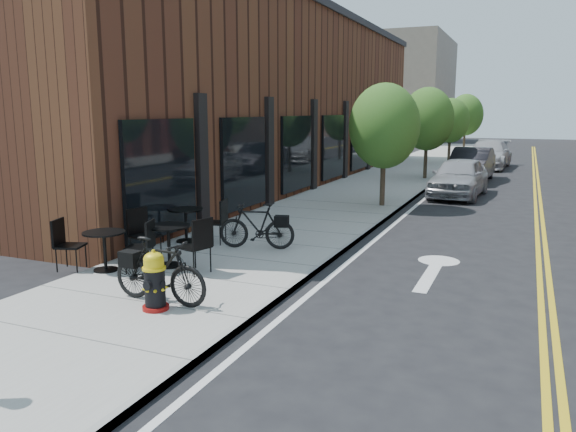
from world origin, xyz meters
The scene contains 17 objects.
ground centered at (0.00, 0.00, 0.00)m, with size 120.00×120.00×0.00m, color black.
sidewalk_near centered at (-2.00, 10.00, 0.06)m, with size 4.00×70.00×0.12m, color #9E9B93.
building_near centered at (-6.50, 14.00, 3.50)m, with size 5.00×28.00×7.00m, color #4B2518.
bg_building_left centered at (-8.00, 48.00, 5.00)m, with size 8.00×14.00×10.00m, color #726656.
tree_near_a centered at (-0.60, 9.00, 2.60)m, with size 2.20×2.20×3.81m.
tree_near_b centered at (-0.60, 17.00, 2.71)m, with size 2.30×2.30×3.98m.
tree_near_c centered at (-0.60, 25.00, 2.53)m, with size 2.10×2.10×3.67m.
tree_near_d centered at (-0.60, 33.00, 2.79)m, with size 2.40×2.40×4.11m.
fire_hydrant centered at (-1.47, -1.71, 0.56)m, with size 0.45×0.45×0.92m.
bicycle_left centered at (-1.75, 2.33, 0.62)m, with size 0.47×1.67×1.00m, color black.
bicycle_right centered at (-1.58, -1.43, 0.64)m, with size 0.49×1.73×1.04m, color black.
bistro_set_a centered at (-3.60, -0.33, 0.61)m, with size 1.84×0.98×0.97m.
bistro_set_b centered at (-2.68, 0.40, 0.64)m, with size 1.98×1.03×1.04m.
bistro_set_c centered at (-3.52, 2.28, 0.62)m, with size 1.89×0.94×1.00m.
parked_car_a centered at (1.32, 12.65, 0.71)m, with size 1.69×4.19×1.43m, color #9899A0.
parked_car_b centered at (1.30, 17.55, 0.74)m, with size 1.56×4.48×1.48m, color black.
parked_car_c centered at (1.60, 24.00, 0.75)m, with size 2.10×5.15×1.50m, color #AEAFB3.
Camera 1 is at (3.53, -8.36, 3.08)m, focal length 35.00 mm.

